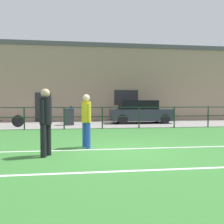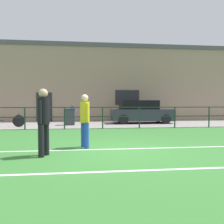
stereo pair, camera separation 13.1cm
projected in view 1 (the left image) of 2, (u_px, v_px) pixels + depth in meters
name	position (u px, v px, depth m)	size (l,w,h in m)	color
ground	(122.00, 151.00, 6.98)	(60.00, 44.00, 0.04)	#387A33
field_line_touchline	(120.00, 149.00, 7.22)	(36.00, 0.11, 0.00)	white
field_line_hash	(140.00, 171.00, 4.93)	(36.00, 0.11, 0.00)	white
pavement_strip	(99.00, 124.00, 15.40)	(48.00, 5.00, 0.02)	gray
perimeter_fence	(102.00, 114.00, 12.89)	(36.07, 0.07, 1.15)	#193823
clubhouse_facade	(95.00, 83.00, 18.95)	(28.00, 2.56, 5.76)	gray
player_goalkeeper	(46.00, 118.00, 6.21)	(0.30, 0.45, 1.74)	black
player_striker	(86.00, 118.00, 7.39)	(0.29, 0.42, 1.63)	blue
spectator_child	(72.00, 113.00, 15.98)	(0.34, 0.22, 1.24)	#232D4C
parked_car_red	(140.00, 112.00, 16.16)	(4.04, 1.87, 1.51)	#282D38
bicycle_parked_1	(3.00, 121.00, 13.38)	(2.21, 0.04, 0.76)	black
trash_bin_0	(69.00, 117.00, 14.67)	(0.63, 0.54, 0.99)	#33383D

